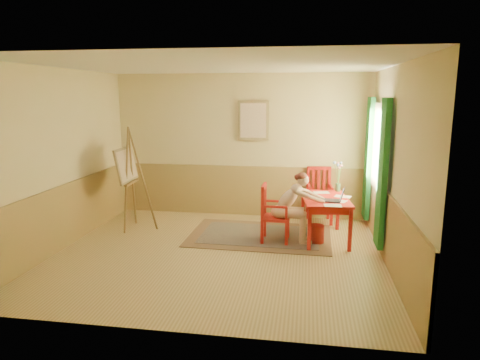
% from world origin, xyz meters
% --- Properties ---
extents(room, '(5.04, 4.54, 2.84)m').
position_xyz_m(room, '(0.00, 0.00, 1.40)').
color(room, tan).
rests_on(room, ground).
extents(wainscot, '(5.00, 4.50, 1.00)m').
position_xyz_m(wainscot, '(0.00, 0.80, 0.50)').
color(wainscot, '#9C824F').
rests_on(wainscot, room).
extents(window, '(0.12, 2.01, 2.20)m').
position_xyz_m(window, '(2.42, 1.10, 1.35)').
color(window, white).
rests_on(window, room).
extents(wall_portrait, '(0.60, 0.05, 0.76)m').
position_xyz_m(wall_portrait, '(0.25, 2.20, 1.90)').
color(wall_portrait, '#907B4F').
rests_on(wall_portrait, room).
extents(rug, '(2.43, 1.65, 0.02)m').
position_xyz_m(rug, '(0.54, 0.94, 0.01)').
color(rug, '#8C7251').
rests_on(rug, room).
extents(table, '(0.84, 1.27, 0.72)m').
position_xyz_m(table, '(1.62, 0.93, 0.63)').
color(table, red).
rests_on(table, room).
extents(chair_left, '(0.45, 0.43, 0.96)m').
position_xyz_m(chair_left, '(0.77, 0.69, 0.48)').
color(chair_left, red).
rests_on(chair_left, room).
extents(chair_back, '(0.50, 0.52, 1.04)m').
position_xyz_m(chair_back, '(1.55, 2.00, 0.52)').
color(chair_back, red).
rests_on(chair_back, room).
extents(figure, '(0.87, 0.38, 1.18)m').
position_xyz_m(figure, '(1.09, 0.69, 0.65)').
color(figure, beige).
rests_on(figure, room).
extents(laptop, '(0.39, 0.26, 0.23)m').
position_xyz_m(laptop, '(1.75, 0.70, 0.77)').
color(laptop, '#1E2338').
rests_on(laptop, table).
extents(papers, '(0.64, 1.10, 0.00)m').
position_xyz_m(papers, '(1.75, 0.87, 0.72)').
color(papers, white).
rests_on(papers, table).
extents(vase, '(0.19, 0.27, 0.53)m').
position_xyz_m(vase, '(1.85, 1.47, 0.96)').
color(vase, '#3F724C').
rests_on(vase, table).
extents(wastebasket, '(0.30, 0.30, 0.29)m').
position_xyz_m(wastebasket, '(1.48, 0.74, 0.15)').
color(wastebasket, '#9D2D23').
rests_on(wastebasket, room).
extents(easel, '(0.63, 0.82, 1.85)m').
position_xyz_m(easel, '(-1.83, 1.01, 1.10)').
color(easel, olive).
rests_on(easel, room).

